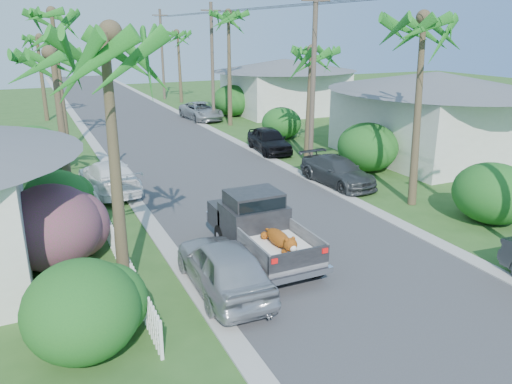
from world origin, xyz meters
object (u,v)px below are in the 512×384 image
house_right_far (284,88)px  utility_pole_b (313,79)px  parked_car_rm (337,171)px  palm_l_b (53,54)px  pickup_truck (258,225)px  palm_l_d (37,38)px  palm_r_b (311,50)px  palm_r_d (178,33)px  utility_pole_d (162,54)px  parked_car_lf (109,177)px  parked_car_rf (269,140)px  palm_r_c (228,14)px  parked_car_ln (223,266)px  palm_l_a (103,35)px  utility_pole_c (212,63)px  house_right_near (432,118)px  palm_l_c (52,13)px  palm_r_a (427,19)px  parked_car_rd (201,111)px

house_right_far → utility_pole_b: size_ratio=1.00×
parked_car_rm → palm_l_b: size_ratio=0.60×
house_right_far → pickup_truck: bearing=-119.6°
palm_l_d → palm_r_b: size_ratio=1.07×
palm_r_d → utility_pole_d: (-0.90, 3.00, -2.14)m
palm_l_d → parked_car_lf: bearing=-85.9°
parked_car_rf → palm_r_c: (1.20, 9.18, 7.38)m
utility_pole_d → palm_r_c: bearing=-88.0°
parked_car_ln → palm_r_c: size_ratio=0.47×
parked_car_rm → palm_l_a: palm_l_a is taller
parked_car_ln → palm_l_d: 32.30m
utility_pole_b → utility_pole_c: bearing=90.0°
parked_car_rf → house_right_far: 15.48m
parked_car_ln → parked_car_lf: (-1.40, 10.54, -0.03)m
parked_car_ln → utility_pole_c: utility_pole_c is taller
palm_r_b → parked_car_lf: bearing=-169.6°
parked_car_rm → parked_car_ln: (-8.60, -7.19, 0.11)m
palm_l_a → house_right_near: palm_l_a is taller
parked_car_rf → palm_l_a: size_ratio=0.52×
pickup_truck → palm_l_c: size_ratio=0.56×
palm_l_b → palm_r_d: bearing=64.6°
parked_car_rm → palm_l_b: 13.25m
parked_car_rf → utility_pole_b: size_ratio=0.47×
pickup_truck → parked_car_lf: pickup_truck is taller
palm_l_d → palm_r_d: palm_r_d is taller
parked_car_rf → utility_pole_c: bearing=93.2°
parked_car_ln → palm_r_c: 26.65m
palm_l_d → utility_pole_c: 13.63m
house_right_far → utility_pole_d: utility_pole_d is taller
parked_car_ln → palm_r_d: bearing=-103.4°
palm_l_a → house_right_near: (19.20, 9.00, -4.71)m
palm_r_a → house_right_far: palm_r_a is taller
parked_car_rm → parked_car_ln: size_ratio=1.00×
palm_l_b → parked_car_ln: bearing=-71.7°
parked_car_rf → parked_car_rd: 12.43m
parked_car_rf → house_right_near: size_ratio=0.47×
parked_car_rm → parked_car_lf: bearing=157.2°
parked_car_lf → palm_l_d: (-1.50, 21.13, 5.72)m
parked_car_ln → utility_pole_d: 41.87m
palm_r_a → utility_pole_b: utility_pole_b is taller
palm_l_b → utility_pole_d: size_ratio=0.82×
palm_r_c → palm_l_d: bearing=147.8°
parked_car_rf → utility_pole_c: 11.84m
parked_car_ln → house_right_near: (16.60, 9.66, 1.46)m
pickup_truck → parked_car_rf: bearing=62.2°
parked_car_rm → palm_r_a: size_ratio=0.51×
parked_car_rd → palm_r_d: bearing=78.4°
pickup_truck → palm_r_c: 24.28m
palm_l_d → house_right_far: 20.37m
palm_l_a → parked_car_rd: bearing=66.9°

